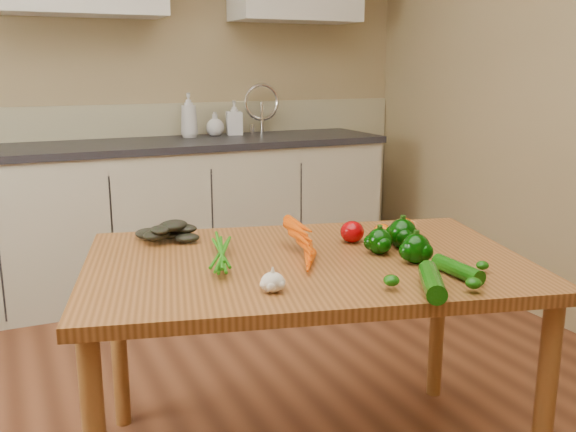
# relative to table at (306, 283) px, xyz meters

# --- Properties ---
(room) EXTENTS (4.04, 5.04, 2.64)m
(room) POSITION_rel_table_xyz_m (-0.26, -0.05, 0.59)
(room) COLOR brown
(room) RESTS_ON ground
(counter_run) EXTENTS (2.84, 0.64, 1.14)m
(counter_run) POSITION_rel_table_xyz_m (-0.05, 1.97, -0.20)
(counter_run) COLOR #B6B197
(counter_run) RESTS_ON ground
(table) EXTENTS (1.55, 1.19, 0.74)m
(table) POSITION_rel_table_xyz_m (0.00, 0.00, 0.00)
(table) COLOR #94592B
(table) RESTS_ON ground
(soap_bottle_a) EXTENTS (0.14, 0.14, 0.27)m
(soap_bottle_a) POSITION_rel_table_xyz_m (0.22, 2.09, 0.38)
(soap_bottle_a) COLOR silver
(soap_bottle_a) RESTS_ON counter_run
(soap_bottle_b) EXTENTS (0.12, 0.12, 0.22)m
(soap_bottle_b) POSITION_rel_table_xyz_m (0.53, 2.12, 0.35)
(soap_bottle_b) COLOR silver
(soap_bottle_b) RESTS_ON counter_run
(soap_bottle_c) EXTENTS (0.14, 0.14, 0.15)m
(soap_bottle_c) POSITION_rel_table_xyz_m (0.40, 2.13, 0.32)
(soap_bottle_c) COLOR silver
(soap_bottle_c) RESTS_ON counter_run
(carrot_bunch) EXTENTS (0.29, 0.25, 0.07)m
(carrot_bunch) POSITION_rel_table_xyz_m (-0.08, 0.04, 0.12)
(carrot_bunch) COLOR #E75005
(carrot_bunch) RESTS_ON table
(leafy_greens) EXTENTS (0.20, 0.18, 0.10)m
(leafy_greens) POSITION_rel_table_xyz_m (-0.34, 0.39, 0.13)
(leafy_greens) COLOR black
(leafy_greens) RESTS_ON table
(garlic_bulb) EXTENTS (0.06, 0.06, 0.05)m
(garlic_bulb) POSITION_rel_table_xyz_m (-0.22, -0.24, 0.11)
(garlic_bulb) COLOR silver
(garlic_bulb) RESTS_ON table
(pepper_a) EXTENTS (0.08, 0.08, 0.08)m
(pepper_a) POSITION_rel_table_xyz_m (0.24, -0.05, 0.12)
(pepper_a) COLOR black
(pepper_a) RESTS_ON table
(pepper_b) EXTENTS (0.10, 0.10, 0.10)m
(pepper_b) POSITION_rel_table_xyz_m (0.35, -0.02, 0.13)
(pepper_b) COLOR black
(pepper_b) RESTS_ON table
(pepper_c) EXTENTS (0.09, 0.09, 0.09)m
(pepper_c) POSITION_rel_table_xyz_m (0.29, -0.18, 0.13)
(pepper_c) COLOR black
(pepper_c) RESTS_ON table
(tomato_a) EXTENTS (0.08, 0.08, 0.08)m
(tomato_a) POSITION_rel_table_xyz_m (0.23, 0.11, 0.12)
(tomato_a) COLOR #950206
(tomato_a) RESTS_ON table
(tomato_b) EXTENTS (0.07, 0.07, 0.06)m
(tomato_b) POSITION_rel_table_xyz_m (0.33, 0.08, 0.11)
(tomato_b) COLOR #DC5005
(tomato_b) RESTS_ON table
(tomato_c) EXTENTS (0.08, 0.08, 0.07)m
(tomato_c) POSITION_rel_table_xyz_m (0.43, 0.08, 0.12)
(tomato_c) COLOR #DC5005
(tomato_c) RESTS_ON table
(zucchini_a) EXTENTS (0.05, 0.18, 0.05)m
(zucchini_a) POSITION_rel_table_xyz_m (0.32, -0.34, 0.11)
(zucchini_a) COLOR #0D4507
(zucchini_a) RESTS_ON table
(zucchini_b) EXTENTS (0.16, 0.22, 0.06)m
(zucchini_b) POSITION_rel_table_xyz_m (0.18, -0.41, 0.11)
(zucchini_b) COLOR #0D4507
(zucchini_b) RESTS_ON table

